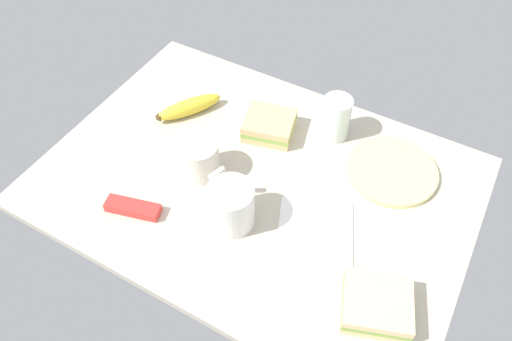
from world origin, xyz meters
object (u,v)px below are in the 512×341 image
glass_of_milk (336,119)px  sandwich_side (269,126)px  coffee_mug_milky (231,205)px  plate_of_food (392,171)px  paper_napkin (315,230)px  snack_bar (133,208)px  coffee_mug_black (200,159)px  banana (189,107)px  sandwich_main (377,305)px

glass_of_milk → sandwich_side: bearing=-152.8°
coffee_mug_milky → sandwich_side: (-5.20, 25.44, -2.81)cm
plate_of_food → coffee_mug_milky: size_ratio=1.68×
coffee_mug_milky → paper_napkin: bearing=20.7°
glass_of_milk → snack_bar: size_ratio=0.92×
coffee_mug_black → banana: (-12.62, 14.26, -2.44)cm
plate_of_food → glass_of_milk: 16.97cm
sandwich_main → coffee_mug_black: bearing=165.1°
plate_of_food → snack_bar: bearing=-140.1°
glass_of_milk → paper_napkin: glass_of_milk is taller
glass_of_milk → coffee_mug_black: bearing=-129.6°
sandwich_main → plate_of_food: bearing=104.1°
sandwich_side → glass_of_milk: size_ratio=1.26×
sandwich_main → glass_of_milk: bearing=123.2°
plate_of_food → banana: (-48.81, -5.82, 1.35)cm
plate_of_food → snack_bar: snack_bar is taller
sandwich_side → snack_bar: size_ratio=1.16×
glass_of_milk → banana: (-33.02, -10.38, -2.86)cm
coffee_mug_milky → glass_of_milk: (8.05, 32.24, -0.21)cm
snack_bar → sandwich_side: bearing=53.1°
coffee_mug_black → sandwich_main: size_ratio=0.74×
banana → snack_bar: 30.35cm
banana → sandwich_main: bearing=-24.6°
sandwich_main → snack_bar: (-50.50, -3.68, -1.20)cm
plate_of_food → coffee_mug_milky: bearing=-130.7°
coffee_mug_black → glass_of_milk: 31.99cm
coffee_mug_black → glass_of_milk: (20.40, 24.64, 0.42)cm
coffee_mug_milky → paper_napkin: (15.71, 5.95, -4.86)cm
plate_of_food → coffee_mug_black: coffee_mug_black is taller
sandwich_main → sandwich_side: (-37.04, 29.58, 0.00)cm
plate_of_food → banana: bearing=-173.2°
paper_napkin → banana: bearing=158.6°
coffee_mug_milky → sandwich_main: bearing=-7.4°
glass_of_milk → paper_napkin: 27.78cm
plate_of_food → sandwich_main: 32.84cm
plate_of_food → coffee_mug_black: size_ratio=1.81×
snack_bar → paper_napkin: 37.04cm
coffee_mug_milky → sandwich_main: size_ratio=0.80×
plate_of_food → sandwich_main: (7.99, -31.82, 1.60)cm
sandwich_side → sandwich_main: bearing=-38.6°
coffee_mug_black → snack_bar: 17.00cm
coffee_mug_black → banana: coffee_mug_black is taller
banana → snack_bar: bearing=-78.0°
plate_of_food → glass_of_milk: size_ratio=1.88×
plate_of_food → coffee_mug_milky: (-23.84, -27.68, 4.41)cm
glass_of_milk → snack_bar: (-26.72, -40.05, -3.81)cm
sandwich_side → paper_napkin: (20.91, -19.49, -2.05)cm
glass_of_milk → sandwich_main: bearing=-56.8°
plate_of_food → snack_bar: size_ratio=1.74×
glass_of_milk → coffee_mug_milky: bearing=-104.0°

